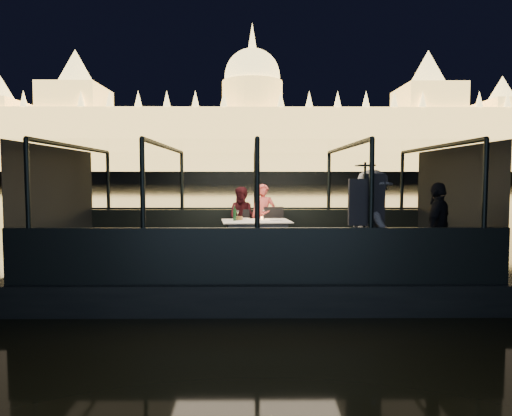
{
  "coord_description": "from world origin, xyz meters",
  "views": [
    {
      "loc": [
        -0.08,
        -9.16,
        2.2
      ],
      "look_at": [
        0.0,
        0.4,
        1.55
      ],
      "focal_mm": 32.0,
      "sensor_mm": 36.0,
      "label": 1
    }
  ],
  "objects_px": {
    "passenger_stripe": "(372,227)",
    "wine_bottle": "(235,214)",
    "dining_table_central": "(256,238)",
    "passenger_dark": "(438,227)",
    "person_man_maroon": "(243,217)",
    "chair_port_right": "(274,232)",
    "coat_stand": "(364,226)",
    "person_woman_coral": "(263,218)",
    "chair_port_left": "(241,231)"
  },
  "relations": [
    {
      "from": "chair_port_right",
      "to": "person_woman_coral",
      "type": "height_order",
      "value": "person_woman_coral"
    },
    {
      "from": "dining_table_central",
      "to": "passenger_stripe",
      "type": "bearing_deg",
      "value": -46.16
    },
    {
      "from": "chair_port_right",
      "to": "passenger_dark",
      "type": "distance_m",
      "value": 3.76
    },
    {
      "from": "dining_table_central",
      "to": "person_man_maroon",
      "type": "distance_m",
      "value": 1.13
    },
    {
      "from": "person_man_maroon",
      "to": "passenger_dark",
      "type": "distance_m",
      "value": 4.55
    },
    {
      "from": "passenger_stripe",
      "to": "coat_stand",
      "type": "bearing_deg",
      "value": 127.84
    },
    {
      "from": "chair_port_left",
      "to": "passenger_dark",
      "type": "relative_size",
      "value": 0.57
    },
    {
      "from": "wine_bottle",
      "to": "person_woman_coral",
      "type": "bearing_deg",
      "value": 55.2
    },
    {
      "from": "passenger_stripe",
      "to": "wine_bottle",
      "type": "xyz_separation_m",
      "value": [
        -2.42,
        2.03,
        0.06
      ]
    },
    {
      "from": "passenger_dark",
      "to": "wine_bottle",
      "type": "relative_size",
      "value": 5.04
    },
    {
      "from": "chair_port_left",
      "to": "wine_bottle",
      "type": "relative_size",
      "value": 2.89
    },
    {
      "from": "coat_stand",
      "to": "passenger_stripe",
      "type": "height_order",
      "value": "coat_stand"
    },
    {
      "from": "passenger_dark",
      "to": "chair_port_right",
      "type": "bearing_deg",
      "value": -95.43
    },
    {
      "from": "dining_table_central",
      "to": "passenger_dark",
      "type": "relative_size",
      "value": 0.9
    },
    {
      "from": "chair_port_left",
      "to": "coat_stand",
      "type": "height_order",
      "value": "coat_stand"
    },
    {
      "from": "dining_table_central",
      "to": "chair_port_left",
      "type": "relative_size",
      "value": 1.56
    },
    {
      "from": "person_woman_coral",
      "to": "chair_port_left",
      "type": "bearing_deg",
      "value": -169.31
    },
    {
      "from": "dining_table_central",
      "to": "chair_port_left",
      "type": "distance_m",
      "value": 0.92
    },
    {
      "from": "passenger_dark",
      "to": "person_woman_coral",
      "type": "bearing_deg",
      "value": -96.12
    },
    {
      "from": "person_woman_coral",
      "to": "wine_bottle",
      "type": "bearing_deg",
      "value": -120.54
    },
    {
      "from": "coat_stand",
      "to": "person_woman_coral",
      "type": "xyz_separation_m",
      "value": [
        -1.58,
        3.25,
        -0.15
      ]
    },
    {
      "from": "dining_table_central",
      "to": "passenger_stripe",
      "type": "relative_size",
      "value": 0.79
    },
    {
      "from": "coat_stand",
      "to": "person_woman_coral",
      "type": "relative_size",
      "value": 1.26
    },
    {
      "from": "dining_table_central",
      "to": "person_man_maroon",
      "type": "relative_size",
      "value": 0.99
    },
    {
      "from": "coat_stand",
      "to": "passenger_stripe",
      "type": "xyz_separation_m",
      "value": [
        0.2,
        0.3,
        -0.05
      ]
    },
    {
      "from": "chair_port_right",
      "to": "wine_bottle",
      "type": "bearing_deg",
      "value": -155.01
    },
    {
      "from": "person_woman_coral",
      "to": "passenger_dark",
      "type": "xyz_separation_m",
      "value": [
        2.94,
        -2.89,
        0.1
      ]
    },
    {
      "from": "person_man_maroon",
      "to": "person_woman_coral",
      "type": "bearing_deg",
      "value": -3.78
    },
    {
      "from": "chair_port_left",
      "to": "person_woman_coral",
      "type": "bearing_deg",
      "value": 26.38
    },
    {
      "from": "passenger_stripe",
      "to": "passenger_dark",
      "type": "distance_m",
      "value": 1.16
    },
    {
      "from": "person_woman_coral",
      "to": "passenger_dark",
      "type": "relative_size",
      "value": 0.95
    },
    {
      "from": "chair_port_right",
      "to": "person_man_maroon",
      "type": "xyz_separation_m",
      "value": [
        -0.72,
        0.42,
        0.3
      ]
    },
    {
      "from": "chair_port_right",
      "to": "wine_bottle",
      "type": "xyz_separation_m",
      "value": [
        -0.88,
        -0.61,
        0.47
      ]
    },
    {
      "from": "dining_table_central",
      "to": "passenger_dark",
      "type": "bearing_deg",
      "value": -32.49
    },
    {
      "from": "passenger_dark",
      "to": "person_man_maroon",
      "type": "bearing_deg",
      "value": -92.91
    },
    {
      "from": "chair_port_left",
      "to": "coat_stand",
      "type": "xyz_separation_m",
      "value": [
        2.11,
        -3.19,
        0.45
      ]
    },
    {
      "from": "chair_port_right",
      "to": "dining_table_central",
      "type": "bearing_deg",
      "value": -134.55
    },
    {
      "from": "coat_stand",
      "to": "dining_table_central",
      "type": "bearing_deg",
      "value": 126.85
    },
    {
      "from": "chair_port_right",
      "to": "coat_stand",
      "type": "bearing_deg",
      "value": -75.55
    },
    {
      "from": "chair_port_right",
      "to": "passenger_stripe",
      "type": "bearing_deg",
      "value": -69.74
    },
    {
      "from": "passenger_dark",
      "to": "wine_bottle",
      "type": "bearing_deg",
      "value": -80.54
    },
    {
      "from": "coat_stand",
      "to": "passenger_stripe",
      "type": "relative_size",
      "value": 1.06
    },
    {
      "from": "dining_table_central",
      "to": "chair_port_left",
      "type": "bearing_deg",
      "value": 112.58
    },
    {
      "from": "person_man_maroon",
      "to": "chair_port_left",
      "type": "bearing_deg",
      "value": -94.5
    },
    {
      "from": "chair_port_left",
      "to": "passenger_stripe",
      "type": "xyz_separation_m",
      "value": [
        2.31,
        -2.88,
        0.4
      ]
    },
    {
      "from": "wine_bottle",
      "to": "passenger_stripe",
      "type": "bearing_deg",
      "value": -40.01
    },
    {
      "from": "person_woman_coral",
      "to": "wine_bottle",
      "type": "distance_m",
      "value": 1.13
    },
    {
      "from": "coat_stand",
      "to": "wine_bottle",
      "type": "distance_m",
      "value": 3.22
    },
    {
      "from": "coat_stand",
      "to": "wine_bottle",
      "type": "height_order",
      "value": "coat_stand"
    },
    {
      "from": "chair_port_right",
      "to": "coat_stand",
      "type": "height_order",
      "value": "coat_stand"
    }
  ]
}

